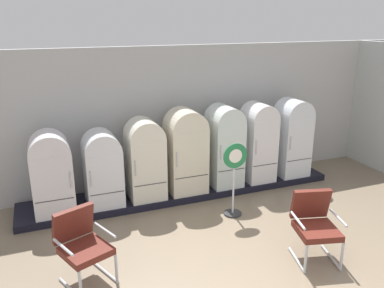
{
  "coord_description": "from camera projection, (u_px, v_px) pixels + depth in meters",
  "views": [
    {
      "loc": [
        -2.46,
        -3.77,
        3.36
      ],
      "look_at": [
        0.1,
        2.75,
        1.11
      ],
      "focal_mm": 37.18,
      "sensor_mm": 36.0,
      "label": 1
    }
  ],
  "objects": [
    {
      "name": "refrigerator_4",
      "position": [
        224.0,
        143.0,
        7.82
      ],
      "size": [
        0.6,
        0.72,
        1.61
      ],
      "color": "silver",
      "rests_on": "display_plinth"
    },
    {
      "name": "display_plinth",
      "position": [
        182.0,
        191.0,
        7.89
      ],
      "size": [
        6.16,
        0.95,
        0.13
      ],
      "primitive_type": "cube",
      "color": "black",
      "rests_on": "ground"
    },
    {
      "name": "refrigerator_3",
      "position": [
        186.0,
        149.0,
        7.52
      ],
      "size": [
        0.71,
        0.68,
        1.61
      ],
      "color": "beige",
      "rests_on": "display_plinth"
    },
    {
      "name": "ground",
      "position": [
        261.0,
        286.0,
        5.23
      ],
      "size": [
        12.0,
        10.0,
        0.05
      ],
      "primitive_type": "cube",
      "color": "#806F58"
    },
    {
      "name": "armchair_right",
      "position": [
        315.0,
        222.0,
        5.68
      ],
      "size": [
        0.73,
        0.79,
        0.99
      ],
      "color": "silver",
      "rests_on": "ground"
    },
    {
      "name": "armchair_left",
      "position": [
        82.0,
        242.0,
        5.18
      ],
      "size": [
        0.79,
        0.84,
        0.99
      ],
      "color": "silver",
      "rests_on": "ground"
    },
    {
      "name": "refrigerator_6",
      "position": [
        292.0,
        135.0,
        8.33
      ],
      "size": [
        0.63,
        0.65,
        1.63
      ],
      "color": "white",
      "rests_on": "display_plinth"
    },
    {
      "name": "back_wall",
      "position": [
        171.0,
        117.0,
        8.03
      ],
      "size": [
        11.76,
        0.12,
        2.84
      ],
      "color": "#BABBB8",
      "rests_on": "ground"
    },
    {
      "name": "refrigerator_0",
      "position": [
        51.0,
        171.0,
        6.7
      ],
      "size": [
        0.67,
        0.66,
        1.43
      ],
      "color": "white",
      "rests_on": "display_plinth"
    },
    {
      "name": "refrigerator_1",
      "position": [
        103.0,
        166.0,
        7.02
      ],
      "size": [
        0.63,
        0.68,
        1.35
      ],
      "color": "white",
      "rests_on": "display_plinth"
    },
    {
      "name": "sign_stand",
      "position": [
        234.0,
        182.0,
        6.88
      ],
      "size": [
        0.44,
        0.32,
        1.33
      ],
      "color": "#2D2D30",
      "rests_on": "ground"
    },
    {
      "name": "refrigerator_5",
      "position": [
        258.0,
        140.0,
        8.06
      ],
      "size": [
        0.59,
        0.66,
        1.61
      ],
      "color": "white",
      "rests_on": "display_plinth"
    },
    {
      "name": "refrigerator_2",
      "position": [
        145.0,
        157.0,
        7.26
      ],
      "size": [
        0.65,
        0.67,
        1.5
      ],
      "color": "silver",
      "rests_on": "display_plinth"
    }
  ]
}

